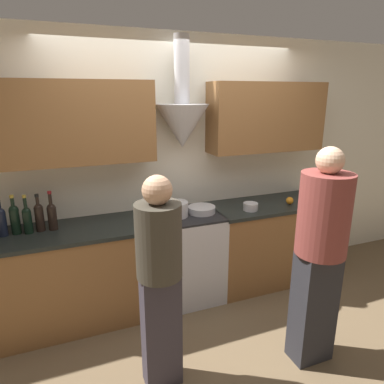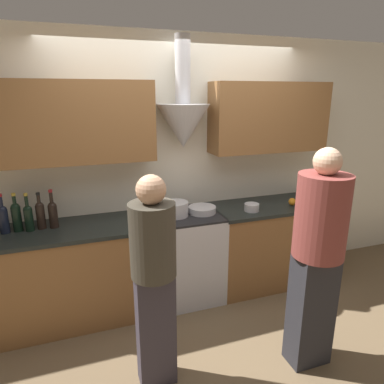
% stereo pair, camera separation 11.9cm
% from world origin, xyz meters
% --- Properties ---
extents(ground_plane, '(12.00, 12.00, 0.00)m').
position_xyz_m(ground_plane, '(0.00, 0.00, 0.00)').
color(ground_plane, brown).
extents(wall_back, '(8.40, 0.51, 2.60)m').
position_xyz_m(wall_back, '(-0.04, 0.62, 1.48)').
color(wall_back, silver).
rests_on(wall_back, ground_plane).
extents(counter_left, '(1.51, 0.62, 0.90)m').
position_xyz_m(counter_left, '(-1.05, 0.35, 0.45)').
color(counter_left, brown).
rests_on(counter_left, ground_plane).
extents(counter_right, '(1.28, 0.62, 0.90)m').
position_xyz_m(counter_right, '(0.93, 0.35, 0.45)').
color(counter_right, brown).
rests_on(counter_right, ground_plane).
extents(stove_range, '(0.60, 0.60, 0.90)m').
position_xyz_m(stove_range, '(0.00, 0.36, 0.46)').
color(stove_range, silver).
rests_on(stove_range, ground_plane).
extents(wine_bottle_1, '(0.08, 0.08, 0.34)m').
position_xyz_m(wine_bottle_1, '(-1.62, 0.41, 1.04)').
color(wine_bottle_1, black).
rests_on(wine_bottle_1, counter_left).
extents(wine_bottle_2, '(0.08, 0.08, 0.34)m').
position_xyz_m(wine_bottle_2, '(-1.52, 0.42, 1.04)').
color(wine_bottle_2, black).
rests_on(wine_bottle_2, counter_left).
extents(wine_bottle_3, '(0.07, 0.07, 0.33)m').
position_xyz_m(wine_bottle_3, '(-1.42, 0.40, 1.03)').
color(wine_bottle_3, black).
rests_on(wine_bottle_3, counter_left).
extents(wine_bottle_4, '(0.07, 0.07, 0.33)m').
position_xyz_m(wine_bottle_4, '(-1.33, 0.42, 1.04)').
color(wine_bottle_4, black).
rests_on(wine_bottle_4, counter_left).
extents(wine_bottle_5, '(0.08, 0.08, 0.34)m').
position_xyz_m(wine_bottle_5, '(-1.23, 0.41, 1.04)').
color(wine_bottle_5, black).
rests_on(wine_bottle_5, counter_left).
extents(stock_pot, '(0.24, 0.24, 0.14)m').
position_xyz_m(stock_pot, '(-0.14, 0.34, 0.97)').
color(stock_pot, silver).
rests_on(stock_pot, stove_range).
extents(mixing_bowl, '(0.27, 0.27, 0.06)m').
position_xyz_m(mixing_bowl, '(0.14, 0.34, 0.93)').
color(mixing_bowl, silver).
rests_on(mixing_bowl, stove_range).
extents(orange_fruit, '(0.08, 0.08, 0.08)m').
position_xyz_m(orange_fruit, '(1.12, 0.25, 0.94)').
color(orange_fruit, orange).
rests_on(orange_fruit, counter_right).
extents(saucepan, '(0.15, 0.15, 0.08)m').
position_xyz_m(saucepan, '(0.62, 0.23, 0.94)').
color(saucepan, silver).
rests_on(saucepan, counter_right).
extents(person_foreground_left, '(0.31, 0.31, 1.56)m').
position_xyz_m(person_foreground_left, '(-0.57, -0.62, 0.86)').
color(person_foreground_left, '#38333D').
rests_on(person_foreground_left, ground_plane).
extents(person_foreground_right, '(0.37, 0.37, 1.70)m').
position_xyz_m(person_foreground_right, '(0.59, -0.81, 0.93)').
color(person_foreground_right, '#28282D').
rests_on(person_foreground_right, ground_plane).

